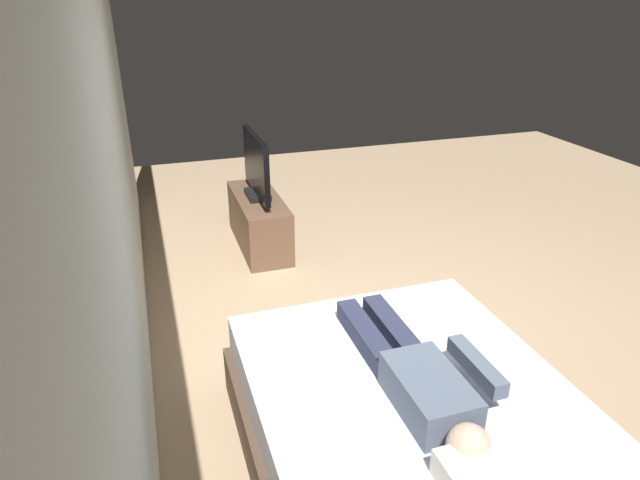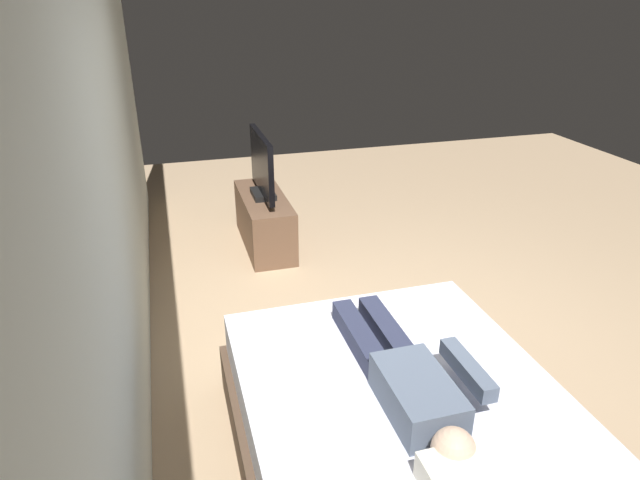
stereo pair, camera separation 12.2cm
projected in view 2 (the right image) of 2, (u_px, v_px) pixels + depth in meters
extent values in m
plane|color=tan|center=(403.00, 348.00, 3.82)|extent=(10.00, 10.00, 0.00)
cube|color=silver|center=(110.00, 157.00, 3.15)|extent=(6.40, 0.10, 2.80)
cube|color=brown|center=(403.00, 458.00, 2.74)|extent=(1.97, 1.57, 0.30)
cube|color=white|center=(406.00, 416.00, 2.63)|extent=(1.89, 1.49, 0.24)
cube|color=slate|center=(417.00, 395.00, 2.45)|extent=(0.48, 0.28, 0.18)
sphere|color=beige|center=(453.00, 450.00, 2.16)|extent=(0.18, 0.18, 0.18)
cube|color=#2D334C|center=(387.00, 333.00, 2.95)|extent=(0.60, 0.11, 0.11)
cube|color=#2D334C|center=(359.00, 337.00, 2.91)|extent=(0.60, 0.11, 0.11)
cube|color=slate|center=(467.00, 369.00, 2.55)|extent=(0.40, 0.08, 0.08)
cube|color=black|center=(467.00, 357.00, 2.83)|extent=(0.15, 0.04, 0.02)
cube|color=brown|center=(264.00, 221.00, 5.26)|extent=(1.10, 0.40, 0.50)
cube|color=black|center=(263.00, 194.00, 5.14)|extent=(0.32, 0.20, 0.05)
cube|color=black|center=(262.00, 163.00, 5.02)|extent=(0.88, 0.05, 0.54)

